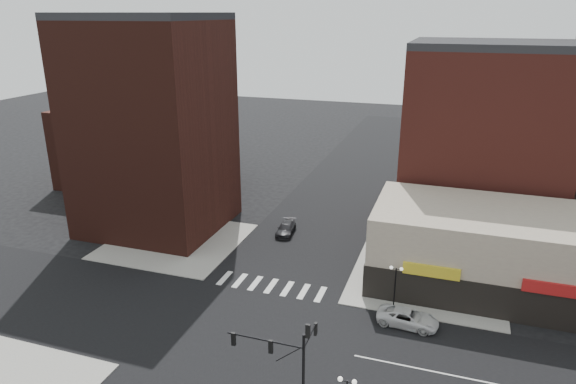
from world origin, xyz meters
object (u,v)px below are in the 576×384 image
(white_suv, at_px, (408,318))
(dark_sedan_north, at_px, (286,229))
(traffic_signal, at_px, (291,355))
(street_lamp_ne, at_px, (396,276))

(white_suv, bearing_deg, dark_sedan_north, 51.13)
(white_suv, bearing_deg, traffic_signal, 159.07)
(traffic_signal, bearing_deg, dark_sedan_north, 109.33)
(traffic_signal, relative_size, street_lamp_ne, 1.87)
(traffic_signal, xyz_separation_m, dark_sedan_north, (-10.06, 28.67, -4.28))
(traffic_signal, height_order, street_lamp_ne, traffic_signal)
(street_lamp_ne, bearing_deg, traffic_signal, -106.75)
(white_suv, relative_size, dark_sedan_north, 1.13)
(white_suv, bearing_deg, street_lamp_ne, 36.71)
(street_lamp_ne, height_order, dark_sedan_north, street_lamp_ne)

